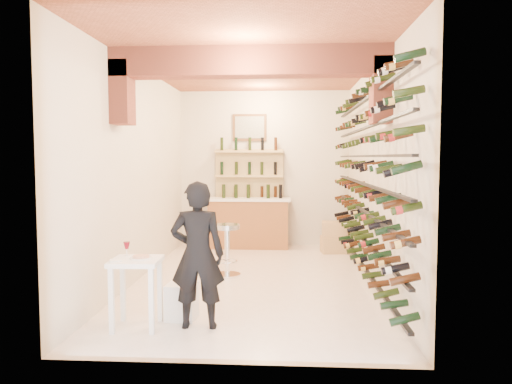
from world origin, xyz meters
TOP-DOWN VIEW (x-y plane):
  - ground at (0.00, 0.00)m, footprint 6.00×6.00m
  - room_shell at (0.00, -0.26)m, footprint 3.52×6.02m
  - wine_rack at (1.53, 0.00)m, footprint 0.32×5.70m
  - back_counter at (-0.30, 2.65)m, footprint 1.70×0.62m
  - back_shelving at (-0.30, 2.89)m, footprint 1.40×0.31m
  - tasting_table at (-1.14, -2.11)m, footprint 0.54×0.54m
  - white_stool at (-0.71, -1.81)m, footprint 0.35×0.35m
  - person at (-0.48, -2.07)m, footprint 0.61×0.42m
  - chrome_barstool at (-0.44, 0.23)m, footprint 0.41×0.41m
  - crate_lower at (1.40, 2.20)m, footprint 0.55×0.41m
  - crate_upper at (1.40, 2.20)m, footprint 0.52×0.38m

SIDE VIEW (x-z plane):
  - ground at x=0.00m, z-range 0.00..0.00m
  - crate_lower at x=1.40m, z-range 0.00..0.31m
  - white_stool at x=-0.71m, z-range 0.00..0.40m
  - crate_upper at x=1.40m, z-range 0.31..0.60m
  - chrome_barstool at x=-0.44m, z-range 0.06..0.87m
  - back_counter at x=-0.30m, z-range -0.11..1.18m
  - tasting_table at x=-1.14m, z-range 0.16..1.07m
  - person at x=-0.48m, z-range 0.00..1.58m
  - back_shelving at x=-0.30m, z-range -0.19..2.53m
  - wine_rack at x=1.53m, z-range 0.27..2.83m
  - room_shell at x=0.00m, z-range 0.65..3.86m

